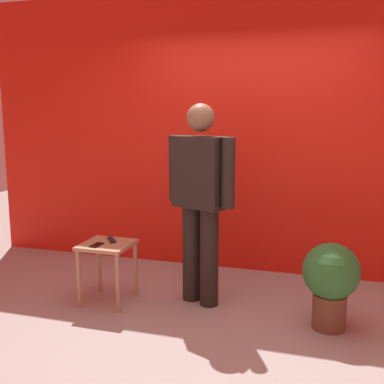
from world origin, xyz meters
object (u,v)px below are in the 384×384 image
at_px(side_table, 107,254).
at_px(tv_remote, 112,240).
at_px(cell_phone, 97,245).
at_px(standing_person, 200,194).
at_px(potted_plant, 331,279).

height_order(side_table, tv_remote, tv_remote).
relative_size(side_table, cell_phone, 3.77).
distance_m(cell_phone, tv_remote, 0.18).
bearing_deg(tv_remote, cell_phone, -147.90).
bearing_deg(standing_person, side_table, -163.22).
relative_size(cell_phone, tv_remote, 0.85).
distance_m(side_table, tv_remote, 0.14).
relative_size(standing_person, cell_phone, 12.18).
distance_m(side_table, cell_phone, 0.15).
relative_size(standing_person, tv_remote, 10.31).
distance_m(side_table, potted_plant, 1.90).
relative_size(standing_person, side_table, 3.23).
bearing_deg(cell_phone, potted_plant, 5.38).
xyz_separation_m(standing_person, potted_plant, (1.11, -0.21, -0.57)).
relative_size(standing_person, potted_plant, 2.55).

